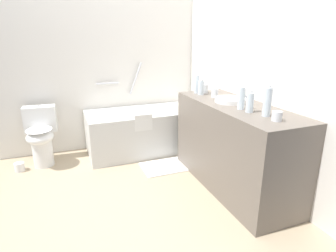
{
  "coord_description": "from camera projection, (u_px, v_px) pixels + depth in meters",
  "views": [
    {
      "loc": [
        -0.49,
        -2.51,
        1.5
      ],
      "look_at": [
        0.58,
        0.22,
        0.56
      ],
      "focal_mm": 29.76,
      "sensor_mm": 36.0,
      "label": 1
    }
  ],
  "objects": [
    {
      "name": "ground_plane",
      "position": [
        123.0,
        190.0,
        2.86
      ],
      "size": [
        3.73,
        3.73,
        0.0
      ],
      "primitive_type": "plane",
      "color": "tan"
    },
    {
      "name": "wall_back_tiled",
      "position": [
        96.0,
        58.0,
        3.67
      ],
      "size": [
        3.13,
        0.1,
        2.45
      ],
      "primitive_type": "cube",
      "color": "white",
      "rests_on": "ground_plane"
    },
    {
      "name": "wall_right_mirror",
      "position": [
        248.0,
        64.0,
        2.97
      ],
      "size": [
        0.1,
        2.99,
        2.45
      ],
      "primitive_type": "cube",
      "color": "white",
      "rests_on": "ground_plane"
    },
    {
      "name": "bathtub",
      "position": [
        146.0,
        129.0,
        3.78
      ],
      "size": [
        1.54,
        0.72,
        1.16
      ],
      "color": "silver",
      "rests_on": "ground_plane"
    },
    {
      "name": "toilet",
      "position": [
        41.0,
        135.0,
        3.33
      ],
      "size": [
        0.38,
        0.51,
        0.71
      ],
      "rotation": [
        0.0,
        0.0,
        -1.63
      ],
      "color": "white",
      "rests_on": "ground_plane"
    },
    {
      "name": "vanity_counter",
      "position": [
        233.0,
        146.0,
        2.82
      ],
      "size": [
        0.56,
        1.55,
        0.87
      ],
      "primitive_type": "cube",
      "color": "#6B6056",
      "rests_on": "ground_plane"
    },
    {
      "name": "sink_basin",
      "position": [
        230.0,
        100.0,
        2.77
      ],
      "size": [
        0.31,
        0.31,
        0.04
      ],
      "primitive_type": "cylinder",
      "color": "white",
      "rests_on": "vanity_counter"
    },
    {
      "name": "sink_faucet",
      "position": [
        246.0,
        98.0,
        2.83
      ],
      "size": [
        0.13,
        0.15,
        0.06
      ],
      "color": "#B7B7BC",
      "rests_on": "vanity_counter"
    },
    {
      "name": "water_bottle_0",
      "position": [
        267.0,
        102.0,
        2.26
      ],
      "size": [
        0.07,
        0.07,
        0.26
      ],
      "color": "silver",
      "rests_on": "vanity_counter"
    },
    {
      "name": "water_bottle_1",
      "position": [
        242.0,
        98.0,
        2.48
      ],
      "size": [
        0.06,
        0.06,
        0.22
      ],
      "color": "silver",
      "rests_on": "vanity_counter"
    },
    {
      "name": "water_bottle_2",
      "position": [
        201.0,
        87.0,
        3.11
      ],
      "size": [
        0.07,
        0.07,
        0.18
      ],
      "color": "silver",
      "rests_on": "vanity_counter"
    },
    {
      "name": "water_bottle_3",
      "position": [
        197.0,
        84.0,
        3.19
      ],
      "size": [
        0.06,
        0.06,
        0.23
      ],
      "color": "silver",
      "rests_on": "vanity_counter"
    },
    {
      "name": "water_bottle_4",
      "position": [
        250.0,
        102.0,
        2.39
      ],
      "size": [
        0.06,
        0.06,
        0.19
      ],
      "color": "silver",
      "rests_on": "vanity_counter"
    },
    {
      "name": "drinking_glass_0",
      "position": [
        277.0,
        116.0,
        2.16
      ],
      "size": [
        0.08,
        0.08,
        0.08
      ],
      "primitive_type": "cylinder",
      "color": "white",
      "rests_on": "vanity_counter"
    },
    {
      "name": "drinking_glass_1",
      "position": [
        205.0,
        89.0,
        3.22
      ],
      "size": [
        0.08,
        0.08,
        0.1
      ],
      "primitive_type": "cylinder",
      "color": "white",
      "rests_on": "vanity_counter"
    },
    {
      "name": "drinking_glass_2",
      "position": [
        215.0,
        93.0,
        2.99
      ],
      "size": [
        0.07,
        0.07,
        0.1
      ],
      "primitive_type": "cylinder",
      "color": "white",
      "rests_on": "vanity_counter"
    },
    {
      "name": "bath_mat",
      "position": [
        170.0,
        166.0,
        3.38
      ],
      "size": [
        0.68,
        0.41,
        0.01
      ],
      "primitive_type": "cube",
      "color": "white",
      "rests_on": "ground_plane"
    },
    {
      "name": "toilet_paper_roll",
      "position": [
        20.0,
        167.0,
        3.24
      ],
      "size": [
        0.11,
        0.11,
        0.1
      ],
      "primitive_type": "cylinder",
      "color": "white",
      "rests_on": "ground_plane"
    }
  ]
}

